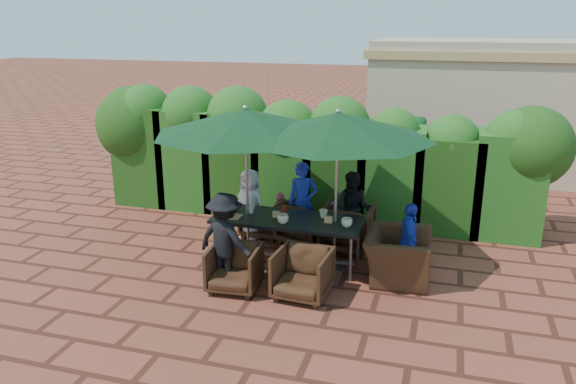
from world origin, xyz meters
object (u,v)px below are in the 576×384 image
(umbrella_right, at_px, (338,126))
(chair_end_right, at_px, (398,248))
(chair_far_left, at_px, (262,217))
(umbrella_left, at_px, (246,122))
(chair_near_left, at_px, (234,266))
(dining_table, at_px, (288,223))
(chair_far_mid, at_px, (306,221))
(chair_near_right, at_px, (302,272))
(chair_far_right, at_px, (347,225))

(umbrella_right, relative_size, chair_end_right, 2.64)
(chair_far_left, bearing_deg, umbrella_right, 147.19)
(umbrella_left, height_order, chair_end_right, umbrella_left)
(umbrella_right, height_order, chair_near_left, umbrella_right)
(dining_table, xyz_separation_m, chair_far_mid, (0.06, 0.89, -0.27))
(umbrella_left, distance_m, chair_end_right, 2.94)
(chair_near_left, bearing_deg, chair_near_right, -0.87)
(chair_near_right, distance_m, chair_end_right, 1.53)
(umbrella_right, relative_size, chair_near_left, 3.97)
(chair_far_left, bearing_deg, chair_end_right, 156.31)
(chair_far_right, distance_m, chair_end_right, 1.27)
(chair_near_right, bearing_deg, umbrella_left, 142.96)
(umbrella_left, height_order, chair_near_right, umbrella_left)
(umbrella_right, bearing_deg, chair_far_right, 86.24)
(chair_far_left, relative_size, chair_near_left, 0.98)
(chair_far_left, height_order, chair_near_right, chair_near_right)
(chair_far_left, bearing_deg, dining_table, 126.64)
(dining_table, distance_m, chair_far_right, 1.18)
(dining_table, distance_m, chair_near_right, 1.17)
(dining_table, distance_m, chair_far_left, 1.31)
(umbrella_left, distance_m, chair_near_left, 2.16)
(dining_table, xyz_separation_m, chair_far_right, (0.78, 0.84, -0.26))
(dining_table, xyz_separation_m, chair_end_right, (1.69, -0.05, -0.21))
(chair_far_left, distance_m, chair_far_mid, 0.84)
(umbrella_right, height_order, chair_near_right, umbrella_right)
(chair_far_right, relative_size, chair_near_right, 1.11)
(umbrella_left, bearing_deg, umbrella_right, 2.07)
(chair_far_mid, height_order, chair_near_left, chair_far_mid)
(chair_far_mid, bearing_deg, chair_end_right, 170.88)
(dining_table, height_order, chair_far_mid, chair_far_mid)
(chair_far_right, bearing_deg, chair_far_left, -2.71)
(dining_table, height_order, chair_near_left, dining_table)
(chair_near_right, bearing_deg, umbrella_right, 82.41)
(dining_table, distance_m, chair_near_left, 1.21)
(chair_near_left, bearing_deg, chair_far_right, 52.57)
(umbrella_left, bearing_deg, dining_table, -1.25)
(chair_far_mid, xyz_separation_m, chair_near_right, (0.44, -1.90, -0.03))
(umbrella_left, bearing_deg, chair_far_mid, 50.40)
(chair_near_left, xyz_separation_m, chair_near_right, (0.98, 0.05, 0.02))
(dining_table, bearing_deg, chair_end_right, -1.57)
(umbrella_right, xyz_separation_m, chair_far_right, (0.05, 0.78, -1.80))
(chair_far_left, height_order, chair_far_mid, chair_far_mid)
(umbrella_left, relative_size, chair_far_left, 4.04)
(dining_table, xyz_separation_m, umbrella_left, (-0.66, 0.01, 1.54))
(umbrella_right, relative_size, chair_near_right, 3.77)
(chair_near_left, bearing_deg, chair_far_left, 93.91)
(chair_far_right, bearing_deg, umbrella_right, 90.07)
(chair_far_left, xyz_separation_m, chair_near_right, (1.27, -2.03, 0.03))
(chair_far_mid, relative_size, chair_far_right, 0.96)
(chair_far_mid, distance_m, chair_near_right, 1.95)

